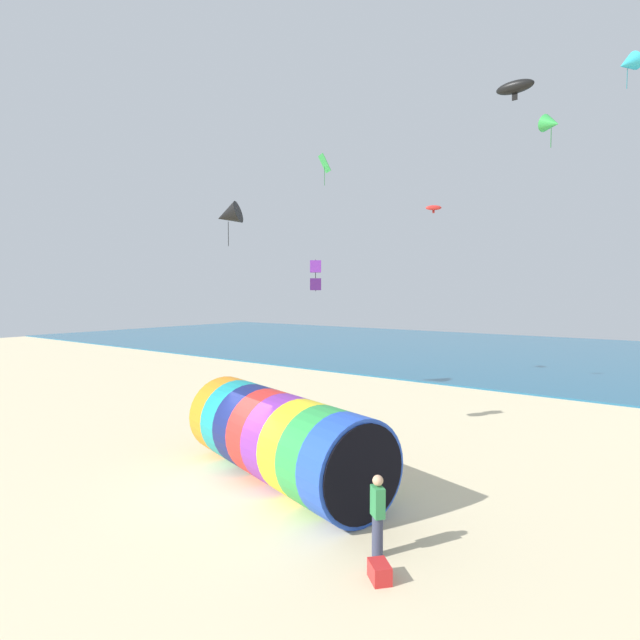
% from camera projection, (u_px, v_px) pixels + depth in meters
% --- Properties ---
extents(ground_plane, '(120.00, 120.00, 0.00)m').
position_uv_depth(ground_plane, '(237.00, 485.00, 14.70)').
color(ground_plane, beige).
extents(sea, '(120.00, 40.00, 0.10)m').
position_uv_depth(sea, '(549.00, 355.00, 45.64)').
color(sea, '#236084').
rests_on(sea, ground).
extents(giant_inflatable_tube, '(8.07, 4.73, 2.67)m').
position_uv_depth(giant_inflatable_tube, '(280.00, 438.00, 14.94)').
color(giant_inflatable_tube, orange).
rests_on(giant_inflatable_tube, ground).
extents(kite_handler, '(0.42, 0.40, 1.77)m').
position_uv_depth(kite_handler, '(378.00, 514.00, 10.70)').
color(kite_handler, '#383D56').
rests_on(kite_handler, ground).
extents(kite_cyan_delta, '(1.25, 1.26, 1.55)m').
position_uv_depth(kite_cyan_delta, '(628.00, 63.00, 21.08)').
color(kite_cyan_delta, '#2DB2C6').
extents(kite_black_delta, '(1.81, 1.68, 2.30)m').
position_uv_depth(kite_black_delta, '(228.00, 215.00, 25.71)').
color(kite_black_delta, black).
extents(kite_purple_box, '(0.60, 0.60, 1.22)m').
position_uv_depth(kite_purple_box, '(316.00, 275.00, 19.28)').
color(kite_purple_box, purple).
extents(kite_red_parafoil, '(0.94, 0.79, 0.47)m').
position_uv_depth(kite_red_parafoil, '(434.00, 208.00, 27.84)').
color(kite_red_parafoil, red).
extents(kite_green_delta, '(1.04, 0.95, 1.32)m').
position_uv_depth(kite_green_delta, '(551.00, 124.00, 18.94)').
color(kite_green_delta, green).
extents(kite_black_parafoil, '(1.10, 0.53, 0.60)m').
position_uv_depth(kite_black_parafoil, '(515.00, 87.00, 14.28)').
color(kite_black_parafoil, black).
extents(kite_green_diamond, '(0.92, 0.85, 1.77)m').
position_uv_depth(kite_green_diamond, '(324.00, 164.00, 29.15)').
color(kite_green_diamond, green).
extents(cooler_box, '(0.63, 0.61, 0.36)m').
position_uv_depth(cooler_box, '(380.00, 572.00, 9.80)').
color(cooler_box, red).
rests_on(cooler_box, ground).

